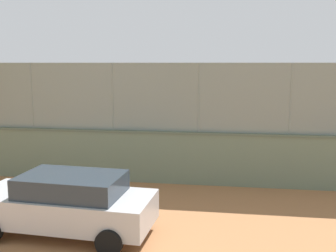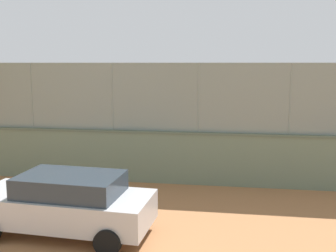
% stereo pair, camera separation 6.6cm
% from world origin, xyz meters
% --- Properties ---
extents(ground_plane, '(260.00, 260.00, 0.00)m').
position_xyz_m(ground_plane, '(0.00, 0.00, 0.00)').
color(ground_plane, '#A36B42').
extents(perimeter_wall, '(27.97, 1.43, 1.86)m').
position_xyz_m(perimeter_wall, '(1.83, 10.61, 0.94)').
color(perimeter_wall, slate).
rests_on(perimeter_wall, ground_plane).
extents(fence_panel_on_wall, '(27.46, 1.07, 2.37)m').
position_xyz_m(fence_panel_on_wall, '(1.83, 10.61, 3.05)').
color(fence_panel_on_wall, gray).
rests_on(fence_panel_on_wall, perimeter_wall).
extents(player_at_service_line, '(1.23, 0.71, 1.57)m').
position_xyz_m(player_at_service_line, '(4.79, 3.58, 0.92)').
color(player_at_service_line, '#B2B2B2').
rests_on(player_at_service_line, ground_plane).
extents(player_crossing_court, '(1.25, 0.77, 1.63)m').
position_xyz_m(player_crossing_court, '(0.05, 1.47, 0.96)').
color(player_crossing_court, navy).
rests_on(player_crossing_court, ground_plane).
extents(sports_ball, '(0.15, 0.15, 0.15)m').
position_xyz_m(sports_ball, '(3.91, 4.35, 1.01)').
color(sports_ball, orange).
extents(parked_car_silver, '(4.47, 2.07, 1.53)m').
position_xyz_m(parked_car_silver, '(3.07, 15.26, 0.81)').
color(parked_car_silver, '#B7B7BC').
rests_on(parked_car_silver, ground_plane).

